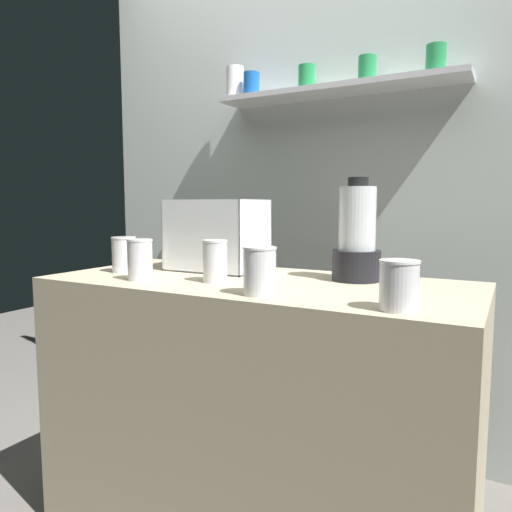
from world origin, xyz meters
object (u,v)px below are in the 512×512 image
(juice_cup_beet_right, at_px, (260,274))
(juice_cup_mango_far_left, at_px, (124,257))
(juice_cup_carrot_middle, at_px, (215,263))
(blender_pitcher, at_px, (357,239))
(juice_cup_orange_left, at_px, (140,262))
(juice_cup_beet_far_right, at_px, (399,288))
(carrot_display_bin, at_px, (219,249))

(juice_cup_beet_right, bearing_deg, juice_cup_mango_far_left, 166.68)
(juice_cup_mango_far_left, height_order, juice_cup_carrot_middle, juice_cup_carrot_middle)
(blender_pitcher, bearing_deg, juice_cup_beet_right, -112.96)
(juice_cup_orange_left, relative_size, juice_cup_beet_far_right, 1.13)
(blender_pitcher, distance_m, juice_cup_orange_left, 0.72)
(juice_cup_carrot_middle, bearing_deg, blender_pitcher, 32.56)
(juice_cup_mango_far_left, height_order, juice_cup_beet_right, juice_cup_beet_right)
(carrot_display_bin, height_order, juice_cup_carrot_middle, carrot_display_bin)
(juice_cup_carrot_middle, xyz_separation_m, juice_cup_beet_right, (0.23, -0.13, -0.00))
(blender_pitcher, bearing_deg, juice_cup_orange_left, -151.98)
(juice_cup_carrot_middle, xyz_separation_m, juice_cup_beet_far_right, (0.61, -0.14, -0.01))
(juice_cup_orange_left, distance_m, juice_cup_beet_right, 0.47)
(juice_cup_beet_far_right, bearing_deg, juice_cup_mango_far_left, 170.74)
(juice_cup_mango_far_left, bearing_deg, juice_cup_carrot_middle, -3.83)
(carrot_display_bin, distance_m, juice_cup_beet_right, 0.53)
(carrot_display_bin, xyz_separation_m, blender_pitcher, (0.54, 0.00, 0.05))
(carrot_display_bin, xyz_separation_m, juice_cup_beet_right, (0.38, -0.37, -0.02))
(carrot_display_bin, bearing_deg, juice_cup_carrot_middle, -59.46)
(carrot_display_bin, bearing_deg, juice_cup_mango_far_left, -141.49)
(juice_cup_carrot_middle, relative_size, juice_cup_beet_right, 1.01)
(blender_pitcher, xyz_separation_m, juice_cup_beet_right, (-0.16, -0.37, -0.08))
(juice_cup_mango_far_left, bearing_deg, carrot_display_bin, 38.51)
(juice_cup_orange_left, bearing_deg, juice_cup_beet_far_right, -3.64)
(juice_cup_mango_far_left, relative_size, juice_cup_carrot_middle, 0.96)
(juice_cup_carrot_middle, relative_size, juice_cup_beet_far_right, 1.13)
(juice_cup_mango_far_left, distance_m, juice_cup_beet_right, 0.67)
(juice_cup_beet_right, relative_size, juice_cup_beet_far_right, 1.12)
(juice_cup_orange_left, xyz_separation_m, juice_cup_beet_right, (0.47, -0.04, -0.00))
(carrot_display_bin, bearing_deg, blender_pitcher, 0.16)
(juice_cup_mango_far_left, distance_m, juice_cup_carrot_middle, 0.42)
(carrot_display_bin, bearing_deg, juice_cup_orange_left, -105.65)
(carrot_display_bin, relative_size, juice_cup_carrot_middle, 2.49)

